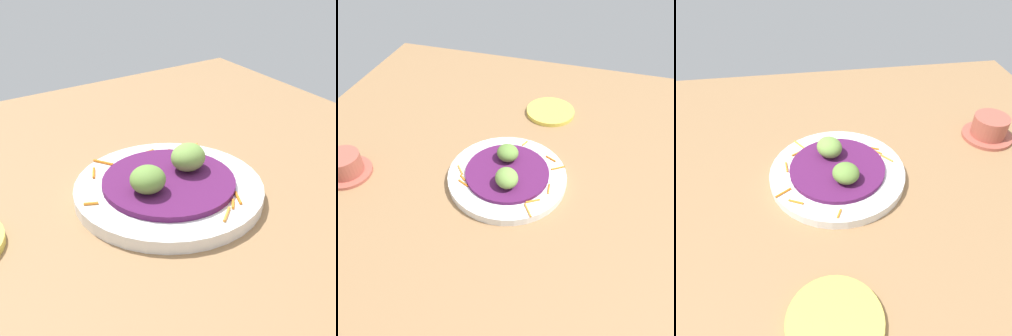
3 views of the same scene
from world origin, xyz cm
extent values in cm
cube|color=#936D47|center=(0.00, 0.00, 1.00)|extent=(110.00, 110.00, 2.00)
cylinder|color=white|center=(-4.37, 5.83, 2.94)|extent=(27.04, 27.04, 1.88)
cylinder|color=#51194C|center=(-4.37, 5.83, 4.31)|extent=(19.01, 19.01, 0.85)
cylinder|color=orange|center=(-5.60, -5.74, 4.08)|extent=(1.18, 1.97, 0.40)
cylinder|color=orange|center=(-15.16, 0.84, 4.08)|extent=(3.02, 2.19, 0.40)
cylinder|color=orange|center=(6.26, 7.86, 4.08)|extent=(2.33, 2.69, 0.40)
cylinder|color=orange|center=(-11.92, 12.36, 4.08)|extent=(2.90, 1.95, 0.40)
cylinder|color=orange|center=(-11.50, 15.13, 4.08)|extent=(2.37, 3.22, 0.40)
cylinder|color=orange|center=(-14.42, 8.02, 4.08)|extent=(0.64, 2.93, 0.40)
cylinder|color=orange|center=(4.78, 10.10, 4.08)|extent=(1.82, 1.61, 0.40)
cylinder|color=orange|center=(4.00, 11.64, 4.08)|extent=(2.83, 1.59, 0.40)
cylinder|color=orange|center=(-12.94, -1.84, 4.08)|extent=(2.72, 1.61, 0.40)
ellipsoid|color=#759E47|center=(-5.44, 9.90, 6.68)|extent=(7.03, 7.26, 3.88)
ellipsoid|color=olive|center=(-3.29, 1.76, 6.54)|extent=(7.11, 7.07, 3.61)
camera|label=1|loc=(46.64, -27.32, 40.18)|focal=53.09mm
camera|label=2|loc=(-20.38, 60.68, 59.04)|focal=37.33mm
camera|label=3|loc=(-10.41, -43.91, 48.30)|focal=35.75mm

